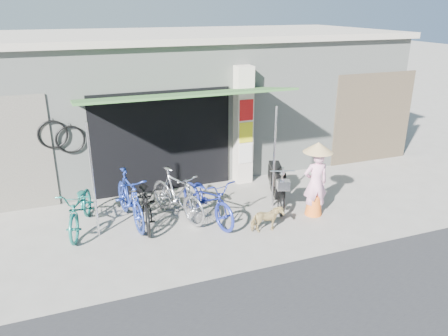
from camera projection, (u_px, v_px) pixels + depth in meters
name	position (u px, v px, depth m)	size (l,w,h in m)	color
ground	(250.00, 227.00, 9.16)	(80.00, 80.00, 0.00)	gray
bicycle_shop	(182.00, 96.00, 12.98)	(12.30, 5.30, 3.66)	#969B94
shop_pillar	(243.00, 126.00, 11.06)	(0.42, 0.44, 3.00)	beige
awning	(183.00, 97.00, 9.41)	(4.60, 1.88, 2.72)	#315D2A
neighbour_right	(373.00, 118.00, 12.62)	(2.60, 0.06, 2.60)	brown
bike_teal	(81.00, 208.00, 8.92)	(0.64, 1.84, 0.97)	#186C61
bike_blue	(130.00, 198.00, 9.17)	(0.53, 1.88, 1.13)	navy
bike_black	(146.00, 201.00, 9.20)	(0.65, 1.87, 0.98)	black
bike_silver	(177.00, 194.00, 9.39)	(0.51, 1.82, 1.09)	#B0B0B5
bike_navy	(208.00, 198.00, 9.30)	(0.67, 1.93, 1.01)	navy
street_dog	(267.00, 219.00, 8.89)	(0.30, 0.66, 0.55)	#95784F
moped	(277.00, 183.00, 10.16)	(0.80, 1.81, 1.06)	black
nun	(316.00, 179.00, 9.43)	(0.64, 0.64, 1.68)	#FBA9CB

